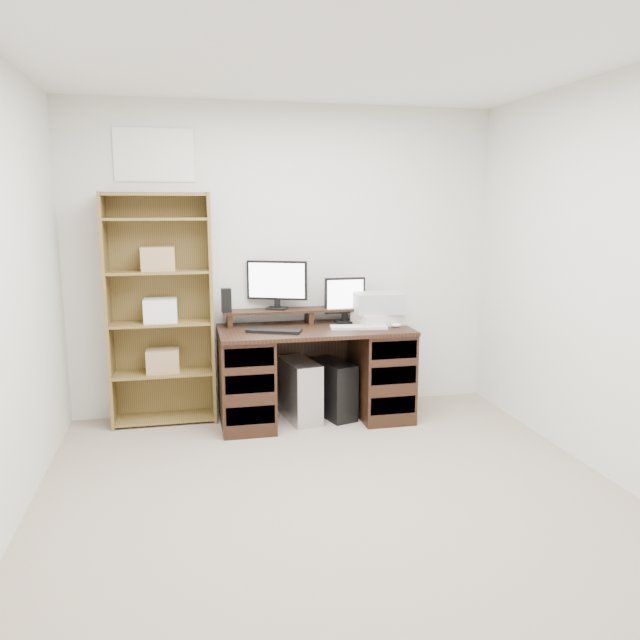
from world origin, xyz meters
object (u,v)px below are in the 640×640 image
object	(u,v)px
monitor_small	(345,298)
tower_silver	(300,390)
tower_black	(333,389)
monitor_wide	(277,282)
printer	(378,318)
desk	(314,372)
bookshelf	(161,308)

from	to	relation	value
monitor_small	tower_silver	world-z (taller)	monitor_small
monitor_small	tower_black	size ratio (longest dim) A/B	0.75
monitor_wide	printer	world-z (taller)	monitor_wide
monitor_small	tower_black	world-z (taller)	monitor_small
monitor_wide	tower_silver	size ratio (longest dim) A/B	0.97
printer	desk	bearing A→B (deg)	172.89
printer	tower_silver	xyz separation A→B (m)	(-0.66, -0.03, -0.55)
desk	monitor_small	xyz separation A→B (m)	(0.29, 0.17, 0.56)
tower_silver	monitor_small	bearing A→B (deg)	11.24
monitor_small	desk	bearing A→B (deg)	-150.73
monitor_small	bookshelf	bearing A→B (deg)	177.07
printer	tower_silver	distance (m)	0.86
monitor_wide	bookshelf	distance (m)	0.94
tower_silver	tower_black	size ratio (longest dim) A/B	0.98
tower_black	tower_silver	bearing A→B (deg)	166.73
desk	printer	size ratio (longest dim) A/B	4.04
desk	monitor_small	bearing A→B (deg)	30.67
tower_silver	tower_black	distance (m)	0.28
tower_silver	bookshelf	xyz separation A→B (m)	(-1.06, 0.20, 0.68)
printer	monitor_small	bearing A→B (deg)	140.58
tower_black	printer	bearing A→B (deg)	-14.39
desk	printer	distance (m)	0.68
monitor_wide	printer	distance (m)	0.87
tower_silver	tower_black	xyz separation A→B (m)	(0.28, 0.02, -0.01)
monitor_wide	desk	bearing A→B (deg)	-20.95
monitor_wide	bookshelf	bearing A→B (deg)	-156.16
monitor_small	bookshelf	xyz separation A→B (m)	(-1.47, 0.04, -0.03)
printer	tower_black	size ratio (longest dim) A/B	0.75
printer	tower_silver	bearing A→B (deg)	170.91
bookshelf	tower_silver	bearing A→B (deg)	-10.65
monitor_wide	tower_silver	distance (m)	0.89
monitor_small	tower_black	bearing A→B (deg)	-133.10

